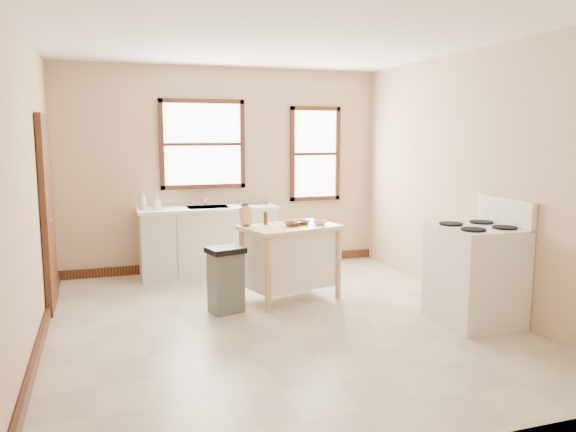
{
  "coord_description": "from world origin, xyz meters",
  "views": [
    {
      "loc": [
        -1.65,
        -5.23,
        1.88
      ],
      "look_at": [
        0.24,
        0.4,
        1.02
      ],
      "focal_mm": 35.0,
      "sensor_mm": 36.0,
      "label": 1
    }
  ],
  "objects_px": {
    "bowl_c": "(320,222)",
    "gas_stove": "(476,261)",
    "kitchen_island": "(290,262)",
    "trash_bin": "(226,280)",
    "dish_rack": "(253,201)",
    "knife_block": "(246,217)",
    "bowl_b": "(303,222)",
    "pepper_grinder": "(265,218)",
    "soap_bottle_b": "(157,203)",
    "bowl_a": "(292,224)",
    "soap_bottle_a": "(142,200)"
  },
  "relations": [
    {
      "from": "bowl_c",
      "to": "gas_stove",
      "type": "xyz_separation_m",
      "value": [
        1.16,
        -1.29,
        -0.26
      ]
    },
    {
      "from": "kitchen_island",
      "to": "bowl_c",
      "type": "xyz_separation_m",
      "value": [
        0.34,
        -0.04,
        0.46
      ]
    },
    {
      "from": "trash_bin",
      "to": "gas_stove",
      "type": "xyz_separation_m",
      "value": [
        2.31,
        -1.11,
        0.27
      ]
    },
    {
      "from": "dish_rack",
      "to": "kitchen_island",
      "type": "relative_size",
      "value": 0.38
    },
    {
      "from": "dish_rack",
      "to": "knife_block",
      "type": "relative_size",
      "value": 2.01
    },
    {
      "from": "bowl_b",
      "to": "trash_bin",
      "type": "relative_size",
      "value": 0.25
    },
    {
      "from": "pepper_grinder",
      "to": "bowl_b",
      "type": "distance_m",
      "value": 0.43
    },
    {
      "from": "dish_rack",
      "to": "bowl_c",
      "type": "height_order",
      "value": "dish_rack"
    },
    {
      "from": "dish_rack",
      "to": "knife_block",
      "type": "height_order",
      "value": "knife_block"
    },
    {
      "from": "dish_rack",
      "to": "soap_bottle_b",
      "type": "bearing_deg",
      "value": -174.61
    },
    {
      "from": "knife_block",
      "to": "gas_stove",
      "type": "relative_size",
      "value": 0.16
    },
    {
      "from": "soap_bottle_b",
      "to": "knife_block",
      "type": "xyz_separation_m",
      "value": [
        0.86,
        -1.28,
        -0.05
      ]
    },
    {
      "from": "gas_stove",
      "to": "bowl_c",
      "type": "bearing_deg",
      "value": 131.94
    },
    {
      "from": "bowl_a",
      "to": "bowl_c",
      "type": "distance_m",
      "value": 0.34
    },
    {
      "from": "soap_bottle_a",
      "to": "kitchen_island",
      "type": "bearing_deg",
      "value": -59.45
    },
    {
      "from": "dish_rack",
      "to": "kitchen_island",
      "type": "height_order",
      "value": "dish_rack"
    },
    {
      "from": "knife_block",
      "to": "kitchen_island",
      "type": "bearing_deg",
      "value": -27.45
    },
    {
      "from": "knife_block",
      "to": "bowl_b",
      "type": "bearing_deg",
      "value": -19.47
    },
    {
      "from": "soap_bottle_a",
      "to": "knife_block",
      "type": "relative_size",
      "value": 1.23
    },
    {
      "from": "dish_rack",
      "to": "gas_stove",
      "type": "distance_m",
      "value": 3.26
    },
    {
      "from": "dish_rack",
      "to": "bowl_a",
      "type": "distance_m",
      "value": 1.53
    },
    {
      "from": "gas_stove",
      "to": "knife_block",
      "type": "bearing_deg",
      "value": 143.5
    },
    {
      "from": "dish_rack",
      "to": "bowl_c",
      "type": "xyz_separation_m",
      "value": [
        0.38,
        -1.55,
        -0.09
      ]
    },
    {
      "from": "dish_rack",
      "to": "bowl_a",
      "type": "bearing_deg",
      "value": -86.65
    },
    {
      "from": "pepper_grinder",
      "to": "gas_stove",
      "type": "relative_size",
      "value": 0.12
    },
    {
      "from": "bowl_a",
      "to": "pepper_grinder",
      "type": "bearing_deg",
      "value": 146.55
    },
    {
      "from": "bowl_b",
      "to": "bowl_c",
      "type": "distance_m",
      "value": 0.2
    },
    {
      "from": "dish_rack",
      "to": "kitchen_island",
      "type": "distance_m",
      "value": 1.6
    },
    {
      "from": "dish_rack",
      "to": "bowl_a",
      "type": "xyz_separation_m",
      "value": [
        0.05,
        -1.53,
        -0.09
      ]
    },
    {
      "from": "soap_bottle_a",
      "to": "gas_stove",
      "type": "xyz_separation_m",
      "value": [
        3.03,
        -2.8,
        -0.42
      ]
    },
    {
      "from": "soap_bottle_a",
      "to": "bowl_a",
      "type": "bearing_deg",
      "value": -59.78
    },
    {
      "from": "soap_bottle_b",
      "to": "bowl_c",
      "type": "xyz_separation_m",
      "value": [
        1.69,
        -1.46,
        -0.13
      ]
    },
    {
      "from": "gas_stove",
      "to": "soap_bottle_a",
      "type": "bearing_deg",
      "value": 137.23
    },
    {
      "from": "dish_rack",
      "to": "trash_bin",
      "type": "xyz_separation_m",
      "value": [
        -0.76,
        -1.73,
        -0.62
      ]
    },
    {
      "from": "soap_bottle_b",
      "to": "kitchen_island",
      "type": "relative_size",
      "value": 0.17
    },
    {
      "from": "soap_bottle_b",
      "to": "dish_rack",
      "type": "distance_m",
      "value": 1.31
    },
    {
      "from": "soap_bottle_a",
      "to": "bowl_b",
      "type": "bearing_deg",
      "value": -55.52
    },
    {
      "from": "pepper_grinder",
      "to": "bowl_c",
      "type": "relative_size",
      "value": 0.92
    },
    {
      "from": "pepper_grinder",
      "to": "trash_bin",
      "type": "bearing_deg",
      "value": -145.68
    },
    {
      "from": "bowl_a",
      "to": "gas_stove",
      "type": "height_order",
      "value": "gas_stove"
    },
    {
      "from": "kitchen_island",
      "to": "bowl_a",
      "type": "xyz_separation_m",
      "value": [
        0.01,
        -0.03,
        0.45
      ]
    },
    {
      "from": "dish_rack",
      "to": "bowl_a",
      "type": "relative_size",
      "value": 2.1
    },
    {
      "from": "soap_bottle_b",
      "to": "bowl_a",
      "type": "bearing_deg",
      "value": -64.64
    },
    {
      "from": "knife_block",
      "to": "bowl_a",
      "type": "height_order",
      "value": "knife_block"
    },
    {
      "from": "bowl_b",
      "to": "bowl_c",
      "type": "height_order",
      "value": "bowl_c"
    },
    {
      "from": "soap_bottle_b",
      "to": "trash_bin",
      "type": "relative_size",
      "value": 0.26
    },
    {
      "from": "trash_bin",
      "to": "kitchen_island",
      "type": "bearing_deg",
      "value": 2.09
    },
    {
      "from": "bowl_b",
      "to": "knife_block",
      "type": "bearing_deg",
      "value": 172.47
    },
    {
      "from": "bowl_a",
      "to": "trash_bin",
      "type": "distance_m",
      "value": 0.99
    },
    {
      "from": "soap_bottle_b",
      "to": "trash_bin",
      "type": "height_order",
      "value": "soap_bottle_b"
    }
  ]
}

